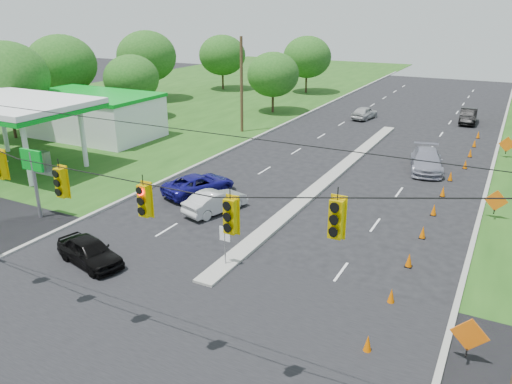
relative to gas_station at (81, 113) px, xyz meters
The scene contains 37 objects.
ground 31.23m from the gas_station, 40.57° to the right, with size 160.00×160.00×0.00m, color black.
grass_left 6.87m from the gas_station, behind, with size 40.00×160.00×0.06m, color #1E4714.
cross_street 31.23m from the gas_station, 40.57° to the right, with size 160.00×14.00×0.02m, color black.
curb_left 16.89m from the gas_station, 35.78° to the left, with size 0.25×110.00×0.16m, color gray.
curb_right 35.22m from the gas_station, 16.13° to the left, with size 0.25×110.00×0.16m, color gray.
median 23.79m from the gas_station, ahead, with size 1.00×34.00×0.18m, color gray.
median_sign 27.62m from the gas_station, 31.07° to the right, with size 0.55×0.06×2.05m.
signal_span 31.83m from the gas_station, 42.00° to the right, with size 25.60×0.32×9.00m.
utility_pole_far_left 14.93m from the gas_station, 41.21° to the left, with size 0.28×0.28×9.00m, color #422D1C.
gas_station is the anchor object (origin of this frame).
cone_0 35.80m from the gas_station, 28.86° to the right, with size 0.32×0.32×0.70m, color #D95D00.
cone_1 34.25m from the gas_station, 23.71° to the right, with size 0.32×0.32×0.70m, color #D95D00.
cone_2 33.00m from the gas_station, 18.12° to the right, with size 0.32×0.32×0.70m, color #D95D00.
cone_3 32.09m from the gas_station, 12.16° to the right, with size 0.32×0.32×0.70m, color #D95D00.
cone_4 31.54m from the gas_station, ahead, with size 0.32×0.32×0.70m, color #D95D00.
cone_5 31.37m from the gas_station, ahead, with size 0.32×0.32×0.70m, color #D95D00.
cone_6 31.60m from the gas_station, ahead, with size 0.32×0.32×0.70m, color #D95D00.
cone_7 32.78m from the gas_station, 12.82° to the left, with size 0.32×0.32×0.70m, color #D95D00.
cone_8 33.73m from the gas_station, 18.64° to the left, with size 0.32×0.32×0.70m, color #D95D00.
cone_9 35.01m from the gas_station, 24.09° to the left, with size 0.32×0.32×0.70m, color #D95D00.
cone_10 36.57m from the gas_station, 29.11° to the left, with size 0.32×0.32×0.70m, color #D95D00.
work_sign_0 38.11m from the gas_station, 25.25° to the right, with size 1.27×0.58×1.37m.
work_sign_1 34.54m from the gas_station, ahead, with size 1.27×0.58×1.37m.
work_sign_2 36.42m from the gas_station, 18.85° to the left, with size 1.27×0.58×1.37m.
tree_1 7.38m from the gas_station, 160.57° to the right, with size 7.56×7.56×8.82m.
tree_2 10.19m from the gas_station, 103.60° to the left, with size 5.88×5.88×6.86m.
tree_3 21.66m from the gas_station, 112.93° to the left, with size 7.56×7.56×8.82m.
tree_4 32.14m from the gas_station, 97.82° to the left, with size 6.72×6.72×7.84m.
tree_5 22.05m from the gas_station, 63.99° to the left, with size 5.88×5.88×6.86m.
tree_6 35.67m from the gas_station, 77.60° to the left, with size 6.72×6.72×7.84m.
tree_14 13.29m from the gas_station, 143.18° to the left, with size 7.56×7.56×8.82m.
black_sedan 24.70m from the gas_station, 43.65° to the right, with size 1.58×3.93×1.34m, color black.
white_sedan 21.60m from the gas_station, 24.01° to the right, with size 1.43×4.10×1.35m, color #BCBCBC.
blue_pickup 18.49m from the gas_station, 21.39° to the right, with size 2.25×4.88×1.36m, color navy.
silver_car_far 29.87m from the gas_station, 10.40° to the left, with size 2.20×5.42×1.57m, color gray.
silver_car_oncoming 29.28m from the gas_station, 46.70° to the left, with size 1.63×4.05×1.38m, color #AFAFAF.
dark_car_receding 38.79m from the gas_station, 38.53° to the left, with size 1.61×4.62×1.52m, color black.
Camera 1 is at (10.94, -11.79, 11.51)m, focal length 35.00 mm.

